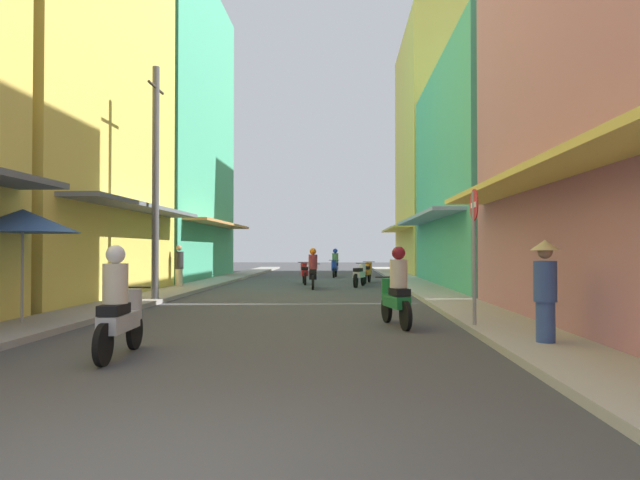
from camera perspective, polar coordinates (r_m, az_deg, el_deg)
The scene contains 19 objects.
ground_plane at distance 20.46m, azimuth -1.61°, elevation -5.23°, with size 92.09×92.09×0.00m, color #424244.
sidewalk_left at distance 21.23m, azimuth -13.73°, elevation -4.89°, with size 1.52×49.86×0.12m, color #9E9991.
sidewalk_right at distance 20.64m, azimuth 10.88°, elevation -5.01°, with size 1.52×49.86×0.12m, color #ADA89E.
building_left_mid at distance 20.42m, azimuth -27.10°, elevation 16.66°, with size 7.05×9.66×15.35m.
building_left_far at distance 30.17m, azimuth -16.59°, elevation 10.53°, with size 7.05×11.51×15.05m.
building_right_mid at distance 24.20m, azimuth 18.76°, elevation 6.21°, with size 7.05×12.46×9.06m.
building_right_far at distance 36.55m, azimuth 13.18°, elevation 8.43°, with size 7.05×10.82×14.96m.
motorbike_silver at distance 8.43m, azimuth -19.66°, elevation -6.46°, with size 0.55×1.81×1.58m.
motorbike_white at distance 23.05m, azimuth 4.06°, elevation -3.50°, with size 0.69×1.76×0.96m.
motorbike_red at distance 24.69m, azimuth -1.60°, elevation -3.33°, with size 0.55×1.81×0.96m.
motorbike_black at distance 21.72m, azimuth -0.72°, elevation -3.12°, with size 0.55×1.81×1.58m.
motorbike_green at distance 11.20m, azimuth 7.71°, elevation -5.13°, with size 0.63×1.79×1.58m.
motorbike_orange at distance 25.66m, azimuth 4.81°, elevation -3.24°, with size 0.62×1.79×0.96m.
motorbike_blue at distance 30.59m, azimuth 1.53°, elevation -2.50°, with size 0.55×1.81×1.58m.
pedestrian_far at distance 22.18m, azimuth -14.11°, elevation -2.68°, with size 0.34×0.34×1.69m.
pedestrian_crossing at distance 9.16m, azimuth 21.88°, elevation -4.52°, with size 0.44×0.44×1.67m.
vendor_umbrella at distance 12.25m, azimuth -27.92°, elevation 1.73°, with size 2.09×2.09×2.30m.
utility_pole at distance 16.77m, azimuth -16.34°, elevation 5.69°, with size 0.20×1.20×6.75m.
street_sign_no_entry at distance 10.85m, azimuth 15.37°, elevation 0.11°, with size 0.07×0.60×2.65m.
Camera 1 is at (1.39, -3.43, 1.52)m, focal length 31.55 mm.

